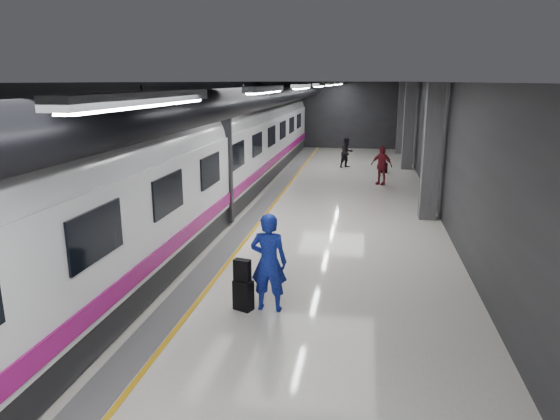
{
  "coord_description": "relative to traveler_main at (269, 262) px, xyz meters",
  "views": [
    {
      "loc": [
        2.44,
        -15.02,
        4.53
      ],
      "look_at": [
        0.27,
        -2.58,
        1.26
      ],
      "focal_mm": 32.0,
      "sensor_mm": 36.0,
      "label": 1
    }
  ],
  "objects": [
    {
      "name": "shoulder_bag",
      "position": [
        -0.53,
        -0.08,
        -0.17
      ],
      "size": [
        0.36,
        0.25,
        0.44
      ],
      "primitive_type": "cube",
      "rotation": [
        0.0,
        0.0,
        -0.22
      ],
      "color": "black",
      "rests_on": "suitcase_main"
    },
    {
      "name": "traveler_far_a",
      "position": [
        0.79,
        17.68,
        -0.2
      ],
      "size": [
        1.0,
        0.99,
        1.63
      ],
      "primitive_type": "imported",
      "rotation": [
        0.0,
        0.0,
        0.74
      ],
      "color": "black",
      "rests_on": "ground"
    },
    {
      "name": "suitcase_far",
      "position": [
        2.72,
        16.42,
        -0.77
      ],
      "size": [
        0.39,
        0.3,
        0.5
      ],
      "primitive_type": "cube",
      "rotation": [
        0.0,
        0.0,
        0.26
      ],
      "color": "black",
      "rests_on": "ground"
    },
    {
      "name": "platform_hall",
      "position": [
        -0.89,
        6.76,
        2.52
      ],
      "size": [
        10.02,
        40.02,
        4.51
      ],
      "color": "black",
      "rests_on": "ground"
    },
    {
      "name": "ground",
      "position": [
        -0.6,
        5.8,
        -1.02
      ],
      "size": [
        40.0,
        40.0,
        0.0
      ],
      "primitive_type": "plane",
      "color": "silver",
      "rests_on": "ground"
    },
    {
      "name": "suitcase_main",
      "position": [
        -0.51,
        -0.1,
        -0.71
      ],
      "size": [
        0.45,
        0.37,
        0.62
      ],
      "primitive_type": "cube",
      "rotation": [
        0.0,
        0.0,
        -0.4
      ],
      "color": "black",
      "rests_on": "ground"
    },
    {
      "name": "traveler_main",
      "position": [
        0.0,
        0.0,
        0.0
      ],
      "size": [
        0.75,
        0.5,
        2.04
      ],
      "primitive_type": "imported",
      "rotation": [
        0.0,
        0.0,
        3.13
      ],
      "color": "blue",
      "rests_on": "ground"
    },
    {
      "name": "train",
      "position": [
        -3.85,
        5.8,
        1.05
      ],
      "size": [
        3.05,
        38.0,
        4.05
      ],
      "color": "black",
      "rests_on": "ground"
    },
    {
      "name": "traveler_far_b",
      "position": [
        2.52,
        13.37,
        -0.15
      ],
      "size": [
        1.1,
        0.84,
        1.74
      ],
      "primitive_type": "imported",
      "rotation": [
        0.0,
        0.0,
        -0.46
      ],
      "color": "maroon",
      "rests_on": "ground"
    }
  ]
}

